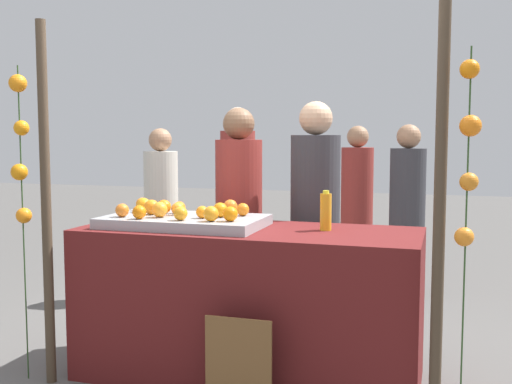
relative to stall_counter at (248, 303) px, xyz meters
The scene contains 31 objects.
ground_plane 0.44m from the stall_counter, ahead, with size 24.00×24.00×0.00m, color #565451.
stall_counter is the anchor object (origin of this frame).
orange_tray 0.61m from the stall_counter, behind, with size 0.94×0.54×0.06m, color #9EA0A5.
orange_0 0.78m from the stall_counter, behind, with size 0.09×0.09×0.09m, color orange.
orange_1 0.57m from the stall_counter, behind, with size 0.09×0.09×0.09m, color orange.
orange_2 0.57m from the stall_counter, 110.76° to the right, with size 0.08×0.08×0.08m, color orange.
orange_3 0.90m from the stall_counter, behind, with size 0.09×0.09×0.09m, color orange.
orange_4 0.67m from the stall_counter, 149.88° to the right, with size 0.08×0.08×0.08m, color orange.
orange_5 0.55m from the stall_counter, 123.87° to the left, with size 0.08×0.08×0.08m, color orange.
orange_6 0.83m from the stall_counter, 160.03° to the right, with size 0.08×0.08×0.08m, color orange.
orange_7 0.73m from the stall_counter, 168.73° to the left, with size 0.07×0.07×0.07m, color orange.
orange_8 0.59m from the stall_counter, 130.77° to the right, with size 0.09×0.09×0.09m, color orange.
orange_9 0.59m from the stall_counter, 135.64° to the left, with size 0.09×0.09×0.09m, color orange.
orange_10 0.82m from the stall_counter, behind, with size 0.09×0.09×0.09m, color orange.
orange_11 0.70m from the stall_counter, behind, with size 0.08×0.08×0.08m, color orange.
orange_12 0.94m from the stall_counter, 168.93° to the left, with size 0.08×0.08×0.08m, color orange.
orange_13 0.60m from the stall_counter, 163.64° to the right, with size 0.07×0.07×0.07m, color orange.
orange_14 0.92m from the stall_counter, 167.18° to the right, with size 0.08×0.08×0.08m, color orange.
orange_15 0.75m from the stall_counter, 167.49° to the right, with size 0.09×0.09×0.09m, color orange.
juice_bottle 0.71m from the stall_counter, ahead, with size 0.07×0.07×0.23m.
chalkboard_sign 0.56m from the stall_counter, 77.00° to the right, with size 0.35×0.03×0.53m.
vendor_left 0.75m from the stall_counter, 113.55° to the left, with size 0.32×0.32×1.61m.
vendor_right 0.77m from the stall_counter, 68.79° to the left, with size 0.33×0.33×1.64m.
crowd_person_0 2.49m from the stall_counter, 83.53° to the left, with size 0.30×0.30×1.51m.
crowd_person_1 2.48m from the stall_counter, 110.55° to the left, with size 0.34×0.34×1.69m.
crowd_person_2 1.99m from the stall_counter, 130.89° to the left, with size 0.30×0.30×1.48m.
crowd_person_3 2.19m from the stall_counter, 69.26° to the left, with size 0.30×0.30×1.51m.
canopy_post_left 1.28m from the stall_counter, 158.51° to the right, with size 0.06×0.06×2.05m, color #473828.
canopy_post_right 1.28m from the stall_counter, 21.49° to the right, with size 0.06×0.06×2.05m, color #473828.
garland_strand_left 1.57m from the stall_counter, 160.86° to the right, with size 0.11×0.11×1.81m.
garland_strand_right 1.54m from the stall_counter, 20.43° to the right, with size 0.10×0.10×1.81m.
Camera 1 is at (1.09, -3.32, 1.41)m, focal length 42.82 mm.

